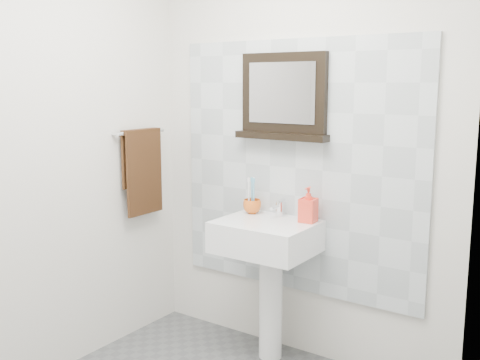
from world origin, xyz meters
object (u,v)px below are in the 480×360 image
at_px(pedestal_sink, 267,252).
at_px(toothbrush_cup, 252,206).
at_px(soap_dispenser, 308,205).
at_px(framed_mirror, 284,99).
at_px(hand_towel, 142,165).

xyz_separation_m(pedestal_sink, toothbrush_cup, (-0.18, 0.11, 0.23)).
relative_size(toothbrush_cup, soap_dispenser, 0.54).
height_order(soap_dispenser, framed_mirror, framed_mirror).
xyz_separation_m(toothbrush_cup, hand_towel, (-0.70, -0.23, 0.23)).
xyz_separation_m(pedestal_sink, hand_towel, (-0.88, -0.12, 0.45)).
relative_size(pedestal_sink, framed_mirror, 1.62).
xyz_separation_m(pedestal_sink, framed_mirror, (-0.01, 0.19, 0.88)).
distance_m(soap_dispenser, hand_towel, 1.12).
bearing_deg(hand_towel, soap_dispenser, 12.02).
bearing_deg(hand_towel, toothbrush_cup, 18.20).
relative_size(pedestal_sink, soap_dispenser, 4.70).
relative_size(toothbrush_cup, framed_mirror, 0.19).
bearing_deg(pedestal_sink, framed_mirror, 93.23).
relative_size(soap_dispenser, hand_towel, 0.37).
height_order(toothbrush_cup, soap_dispenser, soap_dispenser).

